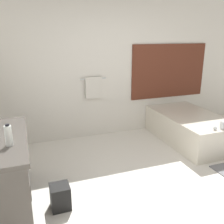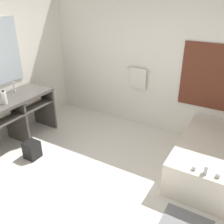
{
  "view_description": "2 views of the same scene",
  "coord_description": "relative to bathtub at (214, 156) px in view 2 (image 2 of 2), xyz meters",
  "views": [
    {
      "loc": [
        -1.56,
        -2.3,
        1.94
      ],
      "look_at": [
        -0.32,
        1.1,
        0.81
      ],
      "focal_mm": 40.0,
      "sensor_mm": 36.0,
      "label": 1
    },
    {
      "loc": [
        1.57,
        -2.07,
        2.51
      ],
      "look_at": [
        -0.26,
        1.08,
        0.73
      ],
      "focal_mm": 40.0,
      "sensor_mm": 36.0,
      "label": 2
    }
  ],
  "objects": [
    {
      "name": "ground_plane",
      "position": [
        -1.35,
        -1.33,
        -0.28
      ],
      "size": [
        16.0,
        16.0,
        0.0
      ],
      "primitive_type": "plane",
      "color": "silver",
      "rests_on": "ground"
    },
    {
      "name": "wall_back_with_blinds",
      "position": [
        -1.3,
        0.9,
        1.07
      ],
      "size": [
        7.4,
        0.13,
        2.7
      ],
      "color": "white",
      "rests_on": "ground_plane"
    },
    {
      "name": "vanity_counter",
      "position": [
        -3.22,
        -0.85,
        0.35
      ],
      "size": [
        0.62,
        1.41,
        0.86
      ],
      "color": "#4C4742",
      "rests_on": "ground_plane"
    },
    {
      "name": "sink_faucet",
      "position": [
        -3.4,
        -0.65,
        0.67
      ],
      "size": [
        0.09,
        0.04,
        0.18
      ],
      "color": "silver",
      "rests_on": "vanity_counter"
    },
    {
      "name": "bathtub",
      "position": [
        0.0,
        0.0,
        0.0
      ],
      "size": [
        1.01,
        1.73,
        0.63
      ],
      "color": "silver",
      "rests_on": "ground_plane"
    },
    {
      "name": "water_bottle_1",
      "position": [
        -3.09,
        -1.1,
        0.69
      ],
      "size": [
        0.07,
        0.07,
        0.23
      ],
      "color": "silver",
      "rests_on": "vanity_counter"
    },
    {
      "name": "waste_bin",
      "position": [
        -2.63,
        -1.11,
        -0.13
      ],
      "size": [
        0.22,
        0.22,
        0.29
      ],
      "color": "black",
      "rests_on": "ground_plane"
    }
  ]
}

